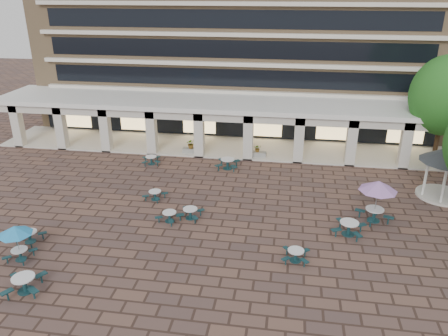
{
  "coord_description": "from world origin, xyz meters",
  "views": [
    {
      "loc": [
        5.46,
        -22.36,
        13.85
      ],
      "look_at": [
        1.51,
        3.0,
        3.02
      ],
      "focal_mm": 35.0,
      "sensor_mm": 36.0,
      "label": 1
    }
  ],
  "objects": [
    {
      "name": "ground",
      "position": [
        0.0,
        0.0,
        0.0
      ],
      "size": [
        120.0,
        120.0,
        0.0
      ],
      "primitive_type": "plane",
      "color": "brown",
      "rests_on": "ground"
    },
    {
      "name": "picnic_table_13",
      "position": [
        0.71,
        10.0,
        0.5
      ],
      "size": [
        1.95,
        1.95,
        0.84
      ],
      "rotation": [
        0.0,
        0.0,
        -0.04
      ],
      "color": "#153841",
      "rests_on": "ground"
    },
    {
      "name": "picnic_table_12",
      "position": [
        -5.72,
        10.0,
        0.41
      ],
      "size": [
        1.81,
        1.81,
        0.69
      ],
      "rotation": [
        0.0,
        0.0,
        0.28
      ],
      "color": "#153841",
      "rests_on": "ground"
    },
    {
      "name": "tree_east_c",
      "position": [
        17.28,
        13.03,
        5.92
      ],
      "size": [
        5.43,
        5.43,
        9.05
      ],
      "color": "#3E2B18",
      "rests_on": "ground"
    },
    {
      "name": "picnic_table_1",
      "position": [
        -6.8,
        -6.74,
        0.49
      ],
      "size": [
        2.14,
        2.14,
        0.83
      ],
      "rotation": [
        0.0,
        0.0,
        0.25
      ],
      "color": "#153841",
      "rests_on": "ground"
    },
    {
      "name": "picnic_table_9",
      "position": [
        -1.66,
        0.98,
        0.39
      ],
      "size": [
        1.78,
        1.78,
        0.66
      ],
      "rotation": [
        0.0,
        0.0,
        -0.36
      ],
      "color": "#153841",
      "rests_on": "ground"
    },
    {
      "name": "picnic_table_8",
      "position": [
        -3.46,
        3.77,
        0.39
      ],
      "size": [
        1.7,
        1.7,
        0.65
      ],
      "rotation": [
        0.0,
        0.0,
        -0.29
      ],
      "color": "#153841",
      "rests_on": "ground"
    },
    {
      "name": "picnic_table_4",
      "position": [
        -8.57,
        -4.32,
        1.76
      ],
      "size": [
        1.79,
        1.79,
        2.07
      ],
      "rotation": [
        0.0,
        0.0,
        -0.05
      ],
      "color": "#153841",
      "rests_on": "ground"
    },
    {
      "name": "planter_right",
      "position": [
        2.89,
        12.9,
        0.43
      ],
      "size": [
        1.5,
        0.6,
        1.17
      ],
      "color": "gray",
      "rests_on": "ground"
    },
    {
      "name": "picnic_table_11",
      "position": [
        11.1,
        3.03,
        2.33
      ],
      "size": [
        2.38,
        2.38,
        2.75
      ],
      "rotation": [
        0.0,
        0.0,
        0.41
      ],
      "color": "#153841",
      "rests_on": "ground"
    },
    {
      "name": "picnic_table_2",
      "position": [
        6.23,
        -2.12,
        0.4
      ],
      "size": [
        1.56,
        1.56,
        0.67
      ],
      "rotation": [
        0.0,
        0.0,
        -0.05
      ],
      "color": "#153841",
      "rests_on": "ground"
    },
    {
      "name": "retail_arcade",
      "position": [
        0.0,
        14.8,
        3.0
      ],
      "size": [
        42.0,
        6.6,
        4.4
      ],
      "color": "white",
      "rests_on": "ground"
    },
    {
      "name": "picnic_table_7",
      "position": [
        9.35,
        1.1,
        0.5
      ],
      "size": [
        2.21,
        2.21,
        0.84
      ],
      "rotation": [
        0.0,
        0.0,
        -0.3
      ],
      "color": "#153841",
      "rests_on": "ground"
    },
    {
      "name": "picnic_table_10",
      "position": [
        -0.45,
        1.55,
        0.41
      ],
      "size": [
        1.7,
        1.7,
        0.69
      ],
      "rotation": [
        0.0,
        0.0,
        -0.14
      ],
      "color": "#153841",
      "rests_on": "ground"
    },
    {
      "name": "picnic_table_5",
      "position": [
        -9.05,
        -2.6,
        0.41
      ],
      "size": [
        1.69,
        1.69,
        0.68
      ],
      "rotation": [
        0.0,
        0.0,
        -0.16
      ],
      "color": "#153841",
      "rests_on": "ground"
    },
    {
      "name": "planter_left",
      "position": [
        -2.98,
        12.9,
        0.59
      ],
      "size": [
        1.5,
        0.83,
        1.36
      ],
      "color": "gray",
      "rests_on": "ground"
    }
  ]
}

